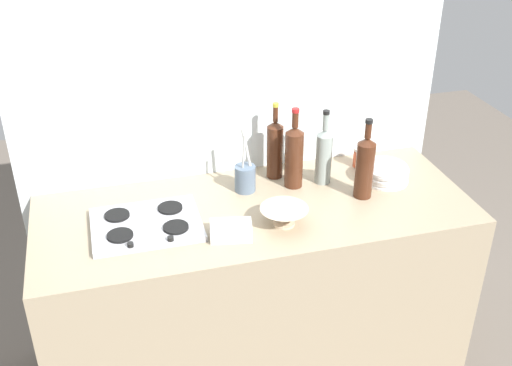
{
  "coord_description": "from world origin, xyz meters",
  "views": [
    {
      "loc": [
        -0.58,
        -2.11,
        2.26
      ],
      "look_at": [
        0.0,
        0.0,
        1.02
      ],
      "focal_mm": 43.82,
      "sensor_mm": 36.0,
      "label": 1
    }
  ],
  "objects_px": {
    "wine_bottle_mid_left": "(294,156)",
    "butter_dish": "(231,231)",
    "condiment_jar_front": "(361,157)",
    "stovetop_hob": "(146,224)",
    "wine_bottle_leftmost": "(275,148)",
    "wine_bottle_mid_right": "(365,166)",
    "mixing_bowl": "(284,215)",
    "utensil_crock": "(245,177)",
    "plate_stack": "(385,173)",
    "wine_bottle_rightmost": "(324,155)"
  },
  "relations": [
    {
      "from": "wine_bottle_mid_left",
      "to": "butter_dish",
      "type": "relative_size",
      "value": 2.29
    },
    {
      "from": "butter_dish",
      "to": "condiment_jar_front",
      "type": "distance_m",
      "value": 0.82
    },
    {
      "from": "stovetop_hob",
      "to": "wine_bottle_leftmost",
      "type": "bearing_deg",
      "value": 23.83
    },
    {
      "from": "wine_bottle_mid_right",
      "to": "wine_bottle_mid_left",
      "type": "bearing_deg",
      "value": 147.36
    },
    {
      "from": "stovetop_hob",
      "to": "mixing_bowl",
      "type": "bearing_deg",
      "value": -12.98
    },
    {
      "from": "butter_dish",
      "to": "wine_bottle_leftmost",
      "type": "bearing_deg",
      "value": 54.27
    },
    {
      "from": "wine_bottle_leftmost",
      "to": "utensil_crock",
      "type": "xyz_separation_m",
      "value": [
        -0.16,
        -0.09,
        -0.08
      ]
    },
    {
      "from": "plate_stack",
      "to": "butter_dish",
      "type": "bearing_deg",
      "value": -161.9
    },
    {
      "from": "plate_stack",
      "to": "butter_dish",
      "type": "height_order",
      "value": "plate_stack"
    },
    {
      "from": "wine_bottle_mid_right",
      "to": "utensil_crock",
      "type": "bearing_deg",
      "value": 159.2
    },
    {
      "from": "wine_bottle_mid_left",
      "to": "utensil_crock",
      "type": "relative_size",
      "value": 1.31
    },
    {
      "from": "plate_stack",
      "to": "wine_bottle_mid_left",
      "type": "height_order",
      "value": "wine_bottle_mid_left"
    },
    {
      "from": "wine_bottle_mid_left",
      "to": "wine_bottle_rightmost",
      "type": "xyz_separation_m",
      "value": [
        0.13,
        -0.0,
        -0.01
      ]
    },
    {
      "from": "plate_stack",
      "to": "utensil_crock",
      "type": "distance_m",
      "value": 0.63
    },
    {
      "from": "wine_bottle_mid_right",
      "to": "butter_dish",
      "type": "xyz_separation_m",
      "value": [
        -0.61,
        -0.15,
        -0.12
      ]
    },
    {
      "from": "wine_bottle_mid_right",
      "to": "mixing_bowl",
      "type": "relative_size",
      "value": 1.85
    },
    {
      "from": "wine_bottle_leftmost",
      "to": "wine_bottle_mid_right",
      "type": "bearing_deg",
      "value": -40.65
    },
    {
      "from": "wine_bottle_leftmost",
      "to": "butter_dish",
      "type": "relative_size",
      "value": 2.22
    },
    {
      "from": "wine_bottle_mid_left",
      "to": "butter_dish",
      "type": "bearing_deg",
      "value": -138.42
    },
    {
      "from": "plate_stack",
      "to": "mixing_bowl",
      "type": "height_order",
      "value": "mixing_bowl"
    },
    {
      "from": "wine_bottle_mid_left",
      "to": "mixing_bowl",
      "type": "height_order",
      "value": "wine_bottle_mid_left"
    },
    {
      "from": "wine_bottle_mid_right",
      "to": "butter_dish",
      "type": "relative_size",
      "value": 2.24
    },
    {
      "from": "wine_bottle_rightmost",
      "to": "wine_bottle_leftmost",
      "type": "bearing_deg",
      "value": 150.88
    },
    {
      "from": "plate_stack",
      "to": "wine_bottle_rightmost",
      "type": "distance_m",
      "value": 0.3
    },
    {
      "from": "wine_bottle_mid_right",
      "to": "butter_dish",
      "type": "bearing_deg",
      "value": -166.12
    },
    {
      "from": "plate_stack",
      "to": "wine_bottle_mid_right",
      "type": "height_order",
      "value": "wine_bottle_mid_right"
    },
    {
      "from": "wine_bottle_leftmost",
      "to": "mixing_bowl",
      "type": "xyz_separation_m",
      "value": [
        -0.08,
        -0.39,
        -0.1
      ]
    },
    {
      "from": "butter_dish",
      "to": "condiment_jar_front",
      "type": "xyz_separation_m",
      "value": [
        0.71,
        0.4,
        0.02
      ]
    },
    {
      "from": "stovetop_hob",
      "to": "mixing_bowl",
      "type": "distance_m",
      "value": 0.54
    },
    {
      "from": "wine_bottle_rightmost",
      "to": "mixing_bowl",
      "type": "relative_size",
      "value": 1.77
    },
    {
      "from": "wine_bottle_mid_left",
      "to": "condiment_jar_front",
      "type": "relative_size",
      "value": 3.82
    },
    {
      "from": "wine_bottle_mid_right",
      "to": "utensil_crock",
      "type": "height_order",
      "value": "wine_bottle_mid_right"
    },
    {
      "from": "plate_stack",
      "to": "utensil_crock",
      "type": "relative_size",
      "value": 0.75
    },
    {
      "from": "plate_stack",
      "to": "wine_bottle_mid_left",
      "type": "xyz_separation_m",
      "value": [
        -0.41,
        0.07,
        0.11
      ]
    },
    {
      "from": "wine_bottle_leftmost",
      "to": "mixing_bowl",
      "type": "bearing_deg",
      "value": -101.46
    },
    {
      "from": "butter_dish",
      "to": "utensil_crock",
      "type": "xyz_separation_m",
      "value": [
        0.14,
        0.33,
        0.04
      ]
    },
    {
      "from": "wine_bottle_mid_left",
      "to": "condiment_jar_front",
      "type": "height_order",
      "value": "wine_bottle_mid_left"
    },
    {
      "from": "plate_stack",
      "to": "butter_dish",
      "type": "xyz_separation_m",
      "value": [
        -0.76,
        -0.25,
        -0.01
      ]
    },
    {
      "from": "wine_bottle_leftmost",
      "to": "butter_dish",
      "type": "distance_m",
      "value": 0.52
    },
    {
      "from": "wine_bottle_rightmost",
      "to": "butter_dish",
      "type": "xyz_separation_m",
      "value": [
        -0.49,
        -0.31,
        -0.11
      ]
    },
    {
      "from": "wine_bottle_mid_left",
      "to": "utensil_crock",
      "type": "xyz_separation_m",
      "value": [
        -0.21,
        0.01,
        -0.08
      ]
    },
    {
      "from": "wine_bottle_leftmost",
      "to": "butter_dish",
      "type": "xyz_separation_m",
      "value": [
        -0.3,
        -0.42,
        -0.11
      ]
    },
    {
      "from": "wine_bottle_leftmost",
      "to": "wine_bottle_rightmost",
      "type": "bearing_deg",
      "value": -29.12
    },
    {
      "from": "wine_bottle_leftmost",
      "to": "condiment_jar_front",
      "type": "xyz_separation_m",
      "value": [
        0.41,
        -0.01,
        -0.09
      ]
    },
    {
      "from": "wine_bottle_mid_left",
      "to": "wine_bottle_mid_right",
      "type": "relative_size",
      "value": 1.02
    },
    {
      "from": "condiment_jar_front",
      "to": "wine_bottle_mid_left",
      "type": "bearing_deg",
      "value": -166.12
    },
    {
      "from": "wine_bottle_rightmost",
      "to": "mixing_bowl",
      "type": "height_order",
      "value": "wine_bottle_rightmost"
    },
    {
      "from": "stovetop_hob",
      "to": "mixing_bowl",
      "type": "xyz_separation_m",
      "value": [
        0.53,
        -0.12,
        0.03
      ]
    },
    {
      "from": "plate_stack",
      "to": "wine_bottle_mid_right",
      "type": "relative_size",
      "value": 0.59
    },
    {
      "from": "wine_bottle_mid_right",
      "to": "stovetop_hob",
      "type": "bearing_deg",
      "value": -179.9
    }
  ]
}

